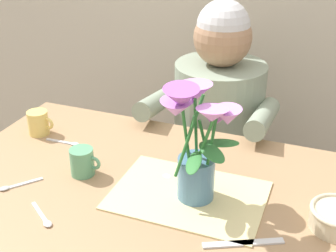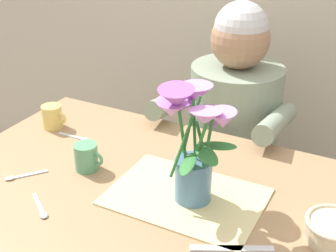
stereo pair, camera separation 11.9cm
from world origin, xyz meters
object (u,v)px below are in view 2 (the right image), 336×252
at_px(seated_person, 232,148).
at_px(coffee_cup, 87,157).
at_px(ceramic_bowl, 334,229).
at_px(ceramic_mug, 53,117).
at_px(dinner_knife, 232,249).
at_px(flower_vase, 194,137).

distance_m(seated_person, coffee_cup, 0.68).
bearing_deg(ceramic_bowl, ceramic_mug, 170.96).
height_order(ceramic_bowl, ceramic_mug, ceramic_mug).
bearing_deg(seated_person, ceramic_bowl, -53.68).
bearing_deg(coffee_cup, ceramic_mug, 148.15).
xyz_separation_m(ceramic_bowl, dinner_knife, (-0.19, -0.14, -0.03)).
height_order(seated_person, dinner_knife, seated_person).
height_order(seated_person, flower_vase, seated_person).
bearing_deg(ceramic_bowl, flower_vase, -178.65).
bearing_deg(ceramic_bowl, dinner_knife, -144.65).
xyz_separation_m(seated_person, dinner_knife, (0.26, -0.73, 0.18)).
xyz_separation_m(seated_person, flower_vase, (0.10, -0.60, 0.37)).
relative_size(seated_person, ceramic_bowl, 8.35).
bearing_deg(dinner_knife, seated_person, 83.15).
distance_m(ceramic_bowl, dinner_knife, 0.24).
bearing_deg(ceramic_mug, seated_person, 41.75).
distance_m(flower_vase, ceramic_mug, 0.64).
bearing_deg(ceramic_mug, dinner_knife, -20.96).
height_order(dinner_knife, coffee_cup, coffee_cup).
xyz_separation_m(ceramic_bowl, ceramic_mug, (-0.95, 0.15, 0.01)).
bearing_deg(coffee_cup, flower_vase, 0.66).
xyz_separation_m(flower_vase, dinner_knife, (0.16, -0.13, -0.19)).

